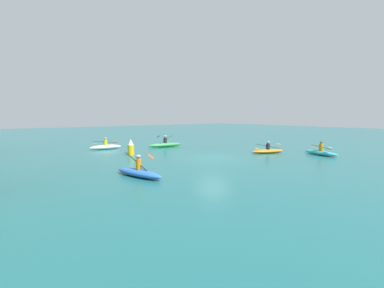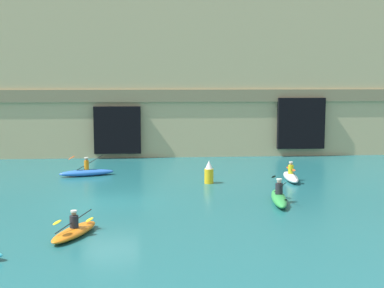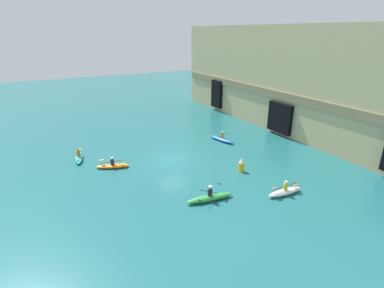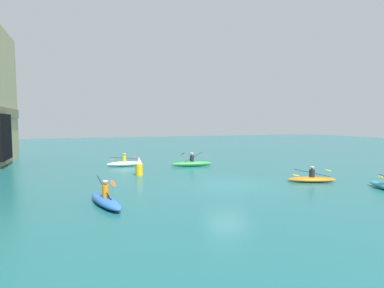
{
  "view_description": "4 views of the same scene",
  "coord_description": "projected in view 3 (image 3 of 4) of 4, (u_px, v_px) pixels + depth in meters",
  "views": [
    {
      "loc": [
        -14.07,
        12.98,
        3.2
      ],
      "look_at": [
        2.0,
        0.45,
        0.91
      ],
      "focal_mm": 24.0,
      "sensor_mm": 36.0,
      "label": 1
    },
    {
      "loc": [
        1.85,
        -25.07,
        5.88
      ],
      "look_at": [
        4.01,
        2.29,
        2.48
      ],
      "focal_mm": 50.0,
      "sensor_mm": 36.0,
      "label": 2
    },
    {
      "loc": [
        23.71,
        -10.94,
        11.5
      ],
      "look_at": [
        0.72,
        1.78,
        1.53
      ],
      "focal_mm": 28.0,
      "sensor_mm": 36.0,
      "label": 3
    },
    {
      "loc": [
        -15.66,
        8.08,
        3.73
      ],
      "look_at": [
        0.37,
        2.08,
        2.48
      ],
      "focal_mm": 28.0,
      "sensor_mm": 36.0,
      "label": 4
    }
  ],
  "objects": [
    {
      "name": "kayak_blue",
      "position": [
        222.0,
        139.0,
        33.19
      ],
      "size": [
        3.35,
        1.53,
        1.28
      ],
      "rotation": [
        0.0,
        0.0,
        0.26
      ],
      "color": "blue",
      "rests_on": "ground"
    },
    {
      "name": "ground_plane",
      "position": [
        172.0,
        160.0,
        28.43
      ],
      "size": [
        120.0,
        120.0,
        0.0
      ],
      "primitive_type": "plane",
      "color": "#1E6066"
    },
    {
      "name": "kayak_white",
      "position": [
        285.0,
        192.0,
        22.34
      ],
      "size": [
        0.89,
        2.98,
        1.11
      ],
      "rotation": [
        0.0,
        0.0,
        4.64
      ],
      "color": "white",
      "rests_on": "ground"
    },
    {
      "name": "cliff_bluff",
      "position": [
        309.0,
        80.0,
        34.94
      ],
      "size": [
        43.04,
        8.22,
        12.18
      ],
      "color": "tan",
      "rests_on": "ground"
    },
    {
      "name": "kayak_cyan",
      "position": [
        79.0,
        157.0,
        28.44
      ],
      "size": [
        3.03,
        1.24,
        1.11
      ],
      "rotation": [
        0.0,
        0.0,
        2.94
      ],
      "color": "#33B2C6",
      "rests_on": "ground"
    },
    {
      "name": "kayak_green",
      "position": [
        210.0,
        197.0,
        21.55
      ],
      "size": [
        1.16,
        3.61,
        1.23
      ],
      "rotation": [
        0.0,
        0.0,
        1.43
      ],
      "color": "green",
      "rests_on": "ground"
    },
    {
      "name": "marker_buoy",
      "position": [
        242.0,
        165.0,
        25.96
      ],
      "size": [
        0.51,
        0.51,
        1.29
      ],
      "color": "yellow",
      "rests_on": "ground"
    },
    {
      "name": "kayak_orange",
      "position": [
        113.0,
        166.0,
        26.74
      ],
      "size": [
        1.84,
        3.0,
        0.99
      ],
      "rotation": [
        0.0,
        0.0,
        4.32
      ],
      "color": "orange",
      "rests_on": "ground"
    }
  ]
}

